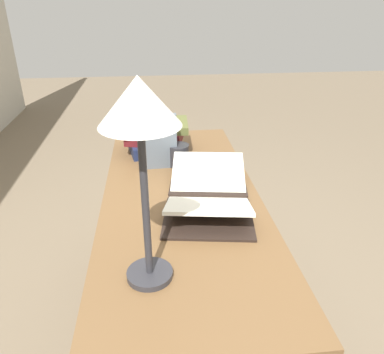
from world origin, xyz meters
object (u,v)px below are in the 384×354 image
object	(u,v)px
open_book	(208,192)
reading_lamp	(140,118)
book_standing_upright	(157,142)
book_stack_tall	(155,136)
coffee_mug	(179,155)

from	to	relation	value
open_book	reading_lamp	world-z (taller)	reading_lamp
book_standing_upright	reading_lamp	bearing A→B (deg)	173.24
book_stack_tall	reading_lamp	world-z (taller)	reading_lamp
book_stack_tall	book_standing_upright	world-z (taller)	book_standing_upright
open_book	reading_lamp	bearing A→B (deg)	159.85
book_stack_tall	book_standing_upright	xyz separation A→B (m)	(-0.18, -0.01, 0.04)
open_book	book_stack_tall	world-z (taller)	book_stack_tall
book_standing_upright	coffee_mug	bearing A→B (deg)	-85.02
book_standing_upright	coffee_mug	xyz separation A→B (m)	(0.01, -0.09, -0.07)
open_book	book_standing_upright	size ratio (longest dim) A/B	2.40
book_stack_tall	coffee_mug	size ratio (longest dim) A/B	2.55
book_stack_tall	book_standing_upright	bearing A→B (deg)	-178.00
book_standing_upright	reading_lamp	world-z (taller)	reading_lamp
open_book	book_standing_upright	distance (m)	0.34
book_standing_upright	book_stack_tall	bearing A→B (deg)	-1.41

